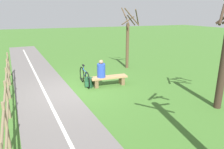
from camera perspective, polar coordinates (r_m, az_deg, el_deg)
ground_plane at (r=9.10m, az=-10.58°, el=-4.53°), size 80.00×80.00×0.00m
bench at (r=9.54m, az=-0.84°, el=-1.29°), size 1.70×0.51×0.44m
person_seated at (r=9.30m, az=-2.97°, el=1.27°), size 0.38×0.38×0.80m
bicycle at (r=9.72m, az=-7.54°, el=-0.57°), size 0.08×1.70×0.92m
backpack at (r=9.41m, az=-6.34°, el=-2.17°), size 0.38×0.38×0.46m
fence_roadside at (r=8.05m, az=-26.79°, el=-3.35°), size 0.57×8.68×1.26m
tree_near_bench at (r=12.46m, az=4.43°, el=9.22°), size 1.25×1.30×3.52m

